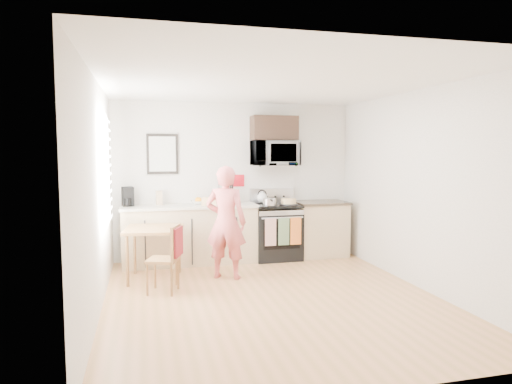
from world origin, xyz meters
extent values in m
plane|color=#AC7A42|center=(0.00, 0.00, 0.00)|extent=(4.60, 4.60, 0.00)
cube|color=white|center=(0.00, 2.30, 1.30)|extent=(4.00, 0.04, 2.60)
cube|color=white|center=(0.00, -2.30, 1.30)|extent=(4.00, 0.04, 2.60)
cube|color=white|center=(-2.00, 0.00, 1.30)|extent=(0.04, 4.60, 2.60)
cube|color=white|center=(2.00, 0.00, 1.30)|extent=(0.04, 4.60, 2.60)
cube|color=white|center=(0.00, 0.00, 2.60)|extent=(4.00, 4.60, 0.04)
cube|color=white|center=(-1.98, 0.80, 1.55)|extent=(0.02, 1.40, 1.50)
cube|color=white|center=(-1.97, 0.80, 1.55)|extent=(0.01, 1.30, 1.40)
cube|color=tan|center=(-0.80, 2.00, 0.45)|extent=(2.10, 0.60, 0.90)
cube|color=beige|center=(-0.80, 2.00, 0.92)|extent=(2.14, 0.64, 0.04)
cube|color=tan|center=(1.43, 2.00, 0.45)|extent=(0.84, 0.60, 0.90)
cube|color=black|center=(1.43, 2.00, 0.92)|extent=(0.88, 0.64, 0.04)
cube|color=black|center=(0.63, 1.97, 0.39)|extent=(0.76, 0.65, 0.77)
cube|color=black|center=(0.63, 1.66, 0.45)|extent=(0.61, 0.02, 0.45)
cube|color=#B0B0B5|center=(0.63, 1.66, 0.78)|extent=(0.74, 0.02, 0.14)
cylinder|color=#B0B0B5|center=(0.63, 1.61, 0.74)|extent=(0.68, 0.02, 0.02)
cube|color=black|center=(0.63, 1.97, 0.90)|extent=(0.76, 0.65, 0.04)
cube|color=#B0B0B5|center=(0.63, 2.25, 1.04)|extent=(0.76, 0.08, 0.24)
cube|color=beige|center=(0.43, 1.61, 0.52)|extent=(0.18, 0.02, 0.44)
cube|color=#526F4A|center=(0.65, 1.61, 0.52)|extent=(0.18, 0.02, 0.44)
cube|color=#C1531D|center=(0.85, 1.61, 0.52)|extent=(0.18, 0.02, 0.44)
imported|color=#B0B0B5|center=(0.63, 2.08, 1.76)|extent=(0.76, 0.51, 0.42)
cube|color=black|center=(0.63, 2.12, 2.18)|extent=(0.76, 0.35, 0.40)
cube|color=black|center=(-1.20, 2.28, 1.75)|extent=(0.50, 0.03, 0.65)
cube|color=silver|center=(-1.20, 2.26, 1.75)|extent=(0.42, 0.01, 0.56)
cube|color=#A10D18|center=(0.05, 2.28, 1.30)|extent=(0.20, 0.02, 0.20)
imported|color=#C03935|center=(-0.39, 1.01, 0.80)|extent=(0.69, 0.59, 1.60)
cube|color=brown|center=(-1.38, 1.19, 0.71)|extent=(0.78, 0.78, 0.04)
cylinder|color=brown|center=(-1.74, 0.91, 0.35)|extent=(0.04, 0.04, 0.69)
cylinder|color=brown|center=(-1.10, 0.83, 0.35)|extent=(0.04, 0.04, 0.69)
cylinder|color=brown|center=(-1.65, 1.55, 0.35)|extent=(0.04, 0.04, 0.69)
cylinder|color=brown|center=(-1.02, 1.47, 0.35)|extent=(0.04, 0.04, 0.69)
cube|color=brown|center=(-1.29, 0.55, 0.42)|extent=(0.47, 0.47, 0.04)
cube|color=brown|center=(-1.13, 0.49, 0.65)|extent=(0.16, 0.36, 0.44)
cube|color=#621410|center=(-1.10, 0.49, 0.66)|extent=(0.16, 0.33, 0.37)
cylinder|color=brown|center=(-1.49, 0.46, 0.20)|extent=(0.03, 0.03, 0.40)
cylinder|color=brown|center=(-1.20, 0.35, 0.20)|extent=(0.03, 0.03, 0.40)
cylinder|color=brown|center=(-1.38, 0.75, 0.20)|extent=(0.03, 0.03, 0.40)
cylinder|color=brown|center=(-1.09, 0.65, 0.20)|extent=(0.03, 0.03, 0.40)
cube|color=brown|center=(-0.11, 2.11, 1.05)|extent=(0.11, 0.15, 0.23)
cylinder|color=#A10D18|center=(-0.31, 2.10, 1.02)|extent=(0.12, 0.12, 0.16)
imported|color=white|center=(-0.66, 2.08, 0.97)|extent=(0.24, 0.24, 0.06)
cube|color=tan|center=(-1.27, 2.12, 1.05)|extent=(0.10, 0.10, 0.23)
cube|color=black|center=(-1.75, 2.12, 1.09)|extent=(0.20, 0.23, 0.30)
cylinder|color=black|center=(-1.75, 2.02, 1.01)|extent=(0.11, 0.11, 0.11)
cube|color=tan|center=(-0.45, 1.89, 1.00)|extent=(0.36, 0.22, 0.12)
cylinder|color=black|center=(0.79, 1.79, 0.93)|extent=(0.30, 0.30, 0.02)
cylinder|color=tan|center=(0.79, 1.79, 0.98)|extent=(0.24, 0.24, 0.08)
sphere|color=white|center=(0.43, 2.14, 1.01)|extent=(0.18, 0.18, 0.18)
cone|color=white|center=(0.43, 2.14, 1.11)|extent=(0.06, 0.06, 0.06)
torus|color=black|center=(0.43, 2.14, 1.07)|extent=(0.16, 0.02, 0.16)
cylinder|color=#B0B0B5|center=(0.46, 1.79, 0.98)|extent=(0.22, 0.22, 0.11)
cylinder|color=black|center=(0.45, 1.63, 1.02)|extent=(0.04, 0.20, 0.02)
camera|label=1|loc=(-1.50, -5.25, 1.80)|focal=32.00mm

